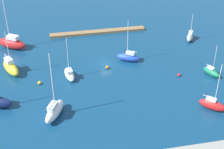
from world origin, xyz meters
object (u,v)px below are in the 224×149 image
object	(u,v)px
sailboat_white_west_end	(54,111)
mooring_buoy_red	(179,75)
pier_dock	(98,32)
sailboat_white_center_basin	(69,74)
sailboat_red_off_beacon	(12,43)
mooring_buoy_orange	(107,67)
mooring_buoy_yellow	(39,83)
sailboat_blue_along_channel	(128,57)
sailboat_green_lone_south	(211,72)
sailboat_red_by_breakwater	(212,105)
sailboat_gray_mid_basin	(190,37)
sailboat_yellow_lone_north	(11,67)

from	to	relation	value
sailboat_white_west_end	mooring_buoy_red	distance (m)	29.30
pier_dock	sailboat_white_center_basin	world-z (taller)	sailboat_white_center_basin
sailboat_white_center_basin	sailboat_red_off_beacon	bearing A→B (deg)	29.28
mooring_buoy_orange	mooring_buoy_yellow	size ratio (longest dim) A/B	1.01
sailboat_blue_along_channel	sailboat_red_off_beacon	bearing A→B (deg)	3.28
sailboat_green_lone_south	mooring_buoy_red	xyz separation A→B (m)	(7.22, -1.00, -0.51)
sailboat_red_by_breakwater	mooring_buoy_yellow	xyz separation A→B (m)	(32.54, -15.34, -0.71)
sailboat_gray_mid_basin	sailboat_red_by_breakwater	distance (m)	29.98
mooring_buoy_orange	mooring_buoy_red	distance (m)	16.37
sailboat_white_center_basin	sailboat_blue_along_channel	distance (m)	15.29
mooring_buoy_orange	sailboat_green_lone_south	bearing A→B (deg)	161.86
sailboat_green_lone_south	mooring_buoy_yellow	world-z (taller)	sailboat_green_lone_south
sailboat_white_west_end	sailboat_white_center_basin	bearing A→B (deg)	10.46
sailboat_red_off_beacon	mooring_buoy_red	size ratio (longest dim) A/B	21.19
mooring_buoy_red	sailboat_blue_along_channel	bearing A→B (deg)	-42.92
sailboat_green_lone_south	mooring_buoy_orange	xyz separation A→B (m)	(22.32, -7.31, -0.46)
sailboat_yellow_lone_north	sailboat_gray_mid_basin	bearing A→B (deg)	74.05
sailboat_green_lone_south	sailboat_white_west_end	distance (m)	36.01
sailboat_gray_mid_basin	mooring_buoy_orange	xyz separation A→B (m)	(24.47, 10.24, -0.57)
sailboat_red_by_breakwater	mooring_buoy_red	bearing A→B (deg)	141.51
sailboat_green_lone_south	sailboat_yellow_lone_north	size ratio (longest dim) A/B	0.73
sailboat_white_center_basin	sailboat_green_lone_south	size ratio (longest dim) A/B	1.27
sailboat_red_off_beacon	mooring_buoy_red	bearing A→B (deg)	-176.43
mooring_buoy_yellow	sailboat_green_lone_south	bearing A→B (deg)	174.20
sailboat_white_center_basin	sailboat_green_lone_south	world-z (taller)	sailboat_white_center_basin
sailboat_green_lone_south	sailboat_red_by_breakwater	world-z (taller)	sailboat_red_by_breakwater
sailboat_gray_mid_basin	mooring_buoy_orange	bearing A→B (deg)	-38.43
pier_dock	mooring_buoy_red	world-z (taller)	pier_dock
sailboat_white_west_end	mooring_buoy_yellow	xyz separation A→B (m)	(2.64, -11.54, -0.97)
sailboat_blue_along_channel	sailboat_gray_mid_basin	distance (m)	20.36
sailboat_blue_along_channel	mooring_buoy_red	bearing A→B (deg)	164.14
sailboat_white_center_basin	sailboat_white_west_end	bearing A→B (deg)	154.47
sailboat_gray_mid_basin	mooring_buoy_orange	world-z (taller)	sailboat_gray_mid_basin
pier_dock	sailboat_white_west_end	size ratio (longest dim) A/B	2.00
sailboat_red_off_beacon	sailboat_yellow_lone_north	world-z (taller)	sailboat_red_off_beacon
mooring_buoy_yellow	sailboat_white_west_end	bearing A→B (deg)	102.90
pier_dock	sailboat_blue_along_channel	world-z (taller)	sailboat_blue_along_channel
sailboat_blue_along_channel	mooring_buoy_red	world-z (taller)	sailboat_blue_along_channel
sailboat_green_lone_south	sailboat_white_center_basin	bearing A→B (deg)	-122.44
sailboat_blue_along_channel	sailboat_red_by_breakwater	bearing A→B (deg)	145.23
pier_dock	mooring_buoy_orange	xyz separation A→B (m)	(0.96, 19.24, 0.04)
mooring_buoy_red	mooring_buoy_orange	bearing A→B (deg)	-22.69
sailboat_red_off_beacon	sailboat_gray_mid_basin	world-z (taller)	sailboat_red_off_beacon
sailboat_yellow_lone_north	sailboat_white_west_end	world-z (taller)	sailboat_white_west_end
pier_dock	sailboat_yellow_lone_north	distance (m)	28.13
sailboat_blue_along_channel	sailboat_white_west_end	xyz separation A→B (m)	(18.49, 17.50, 0.28)
sailboat_gray_mid_basin	sailboat_blue_along_channel	bearing A→B (deg)	-38.77
sailboat_gray_mid_basin	mooring_buoy_red	bearing A→B (deg)	-0.62
mooring_buoy_orange	pier_dock	bearing A→B (deg)	-92.87
sailboat_gray_mid_basin	sailboat_yellow_lone_north	xyz separation A→B (m)	(46.08, 7.73, 0.48)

